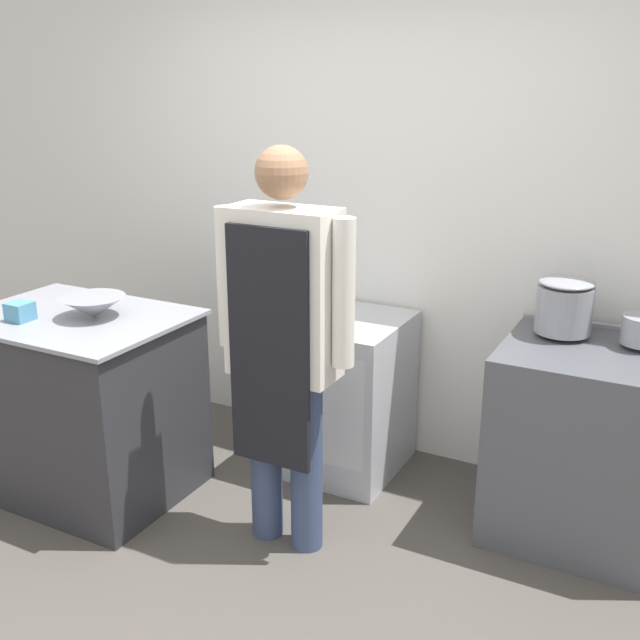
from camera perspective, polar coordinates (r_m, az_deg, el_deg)
name	(u,v)px	position (r m, az deg, el deg)	size (l,w,h in m)	color
ground_plane	(190,623)	(3.12, -9.86, -21.80)	(14.00, 14.00, 0.00)	#4C4742
wall_back	(380,205)	(3.96, 4.60, 8.70)	(8.00, 0.05, 2.70)	white
prep_counter	(83,403)	(3.89, -17.62, -6.08)	(1.04, 0.78, 0.91)	#2D2D33
stove	(587,444)	(3.55, 19.67, -8.91)	(0.78, 0.68, 0.90)	#4C4F56
fridge_unit	(344,394)	(3.92, 1.86, -5.64)	(0.59, 0.61, 0.83)	silver
person_cook	(283,331)	(3.08, -2.84, -0.87)	(0.63, 0.24, 1.74)	#38476B
mixing_bowl	(94,307)	(3.66, -16.87, 0.95)	(0.30, 0.30, 0.10)	gray
plastic_tub	(20,311)	(3.73, -21.88, 0.61)	(0.10, 0.10, 0.09)	teal
stock_pot	(565,305)	(3.47, 18.13, 1.09)	(0.24, 0.24, 0.25)	gray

